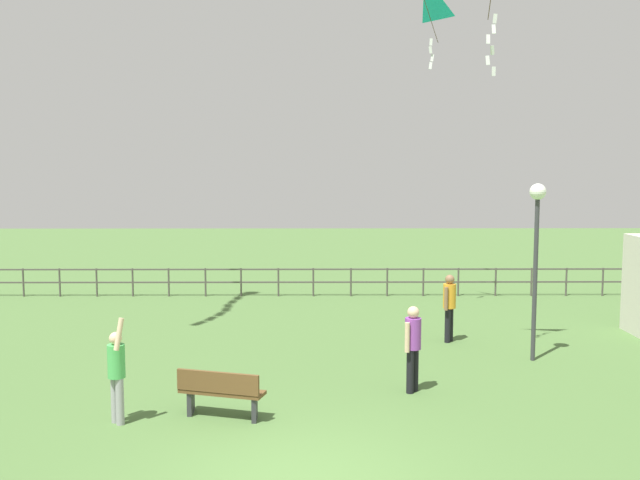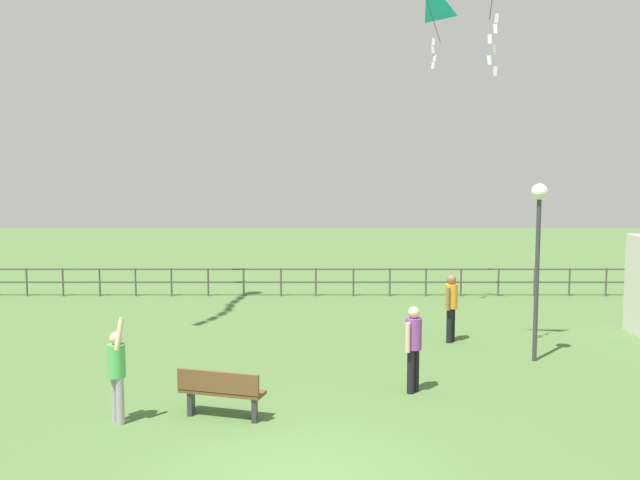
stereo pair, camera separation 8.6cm
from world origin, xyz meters
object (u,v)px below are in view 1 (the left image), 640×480
lamppost (537,231)px  person_2 (413,343)px  kite_0 (425,2)px  person_0 (116,370)px  person_5 (449,303)px  park_bench (221,392)px

lamppost → person_2: size_ratio=2.36×
person_2 → kite_0: 10.74m
person_0 → kite_0: size_ratio=0.75×
person_2 → person_5: person_5 is taller
person_2 → lamppost: bearing=36.5°
person_2 → person_0: bearing=-162.5°
lamppost → person_0: lamppost is taller
person_2 → kite_0: (1.20, 7.12, 7.95)m
person_5 → kite_0: (-0.25, 3.18, 7.95)m
park_bench → person_2: size_ratio=0.92×
person_0 → person_2: size_ratio=1.10×
person_2 → kite_0: size_ratio=0.68×
lamppost → person_5: 3.03m
lamppost → park_bench: lamppost is taller
park_bench → person_5: 7.29m
lamppost → person_0: (-8.24, -3.88, -1.99)m
park_bench → person_5: (4.95, 5.33, 0.50)m
person_0 → park_bench: bearing=8.3°
person_5 → kite_0: size_ratio=0.68×
person_5 → kite_0: 8.57m
lamppost → person_5: bearing=132.7°
park_bench → kite_0: (4.71, 8.51, 8.46)m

